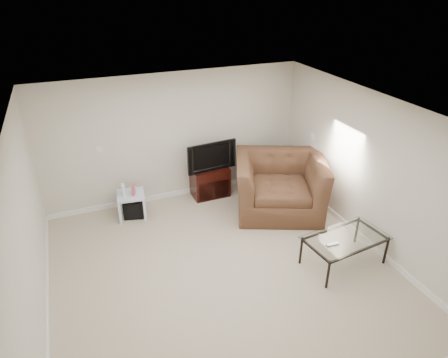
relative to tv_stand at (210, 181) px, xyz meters
name	(u,v)px	position (x,y,z in m)	size (l,w,h in m)	color
floor	(223,270)	(-0.62, -2.28, -0.30)	(5.00, 5.00, 0.00)	tan
ceiling	(222,114)	(-0.62, -2.28, 2.20)	(5.00, 5.00, 0.00)	white
wall_back	(174,138)	(-0.62, 0.22, 0.95)	(5.00, 0.02, 2.50)	silver
wall_left	(26,240)	(-3.12, -2.28, 0.95)	(0.02, 5.00, 2.50)	silver
wall_right	(368,170)	(1.88, -2.28, 0.95)	(0.02, 5.00, 2.50)	silver
plate_back	(99,149)	(-2.02, 0.21, 0.95)	(0.12, 0.02, 0.12)	white
plate_right_switch	(312,136)	(1.87, -0.68, 0.95)	(0.02, 0.09, 0.13)	white
plate_right_outlet	(316,187)	(1.87, -0.98, 0.00)	(0.02, 0.08, 0.12)	white
tv_stand	(210,181)	(0.00, 0.00, 0.00)	(0.73, 0.50, 0.61)	black
dvd_player	(210,173)	(0.00, -0.04, 0.20)	(0.38, 0.26, 0.05)	black
television	(210,155)	(0.00, -0.03, 0.59)	(0.94, 0.19, 0.58)	black
side_table	(132,205)	(-1.61, -0.23, -0.07)	(0.49, 0.49, 0.47)	#A6BBC7
subwoofer	(134,207)	(-1.58, -0.21, -0.14)	(0.35, 0.35, 0.35)	black
game_console	(123,190)	(-1.73, -0.23, 0.27)	(0.05, 0.16, 0.21)	white
game_case	(133,190)	(-1.56, -0.26, 0.26)	(0.05, 0.14, 0.19)	#CC4C4C
recliner	(280,176)	(1.02, -1.03, 0.40)	(1.62, 1.05, 1.42)	#4B2B1B
coffee_table	(344,250)	(1.18, -2.81, -0.06)	(1.25, 0.71, 0.49)	black
remote	(333,244)	(0.89, -2.89, 0.20)	(0.20, 0.05, 0.02)	#B2B2B7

